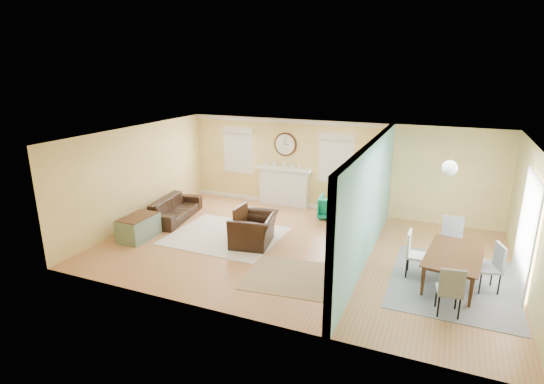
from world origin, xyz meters
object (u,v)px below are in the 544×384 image
object	(u,v)px
eames_chair	(254,230)
green_chair	(332,207)
sofa	(175,208)
credenza	(360,221)
dining_table	(455,269)

from	to	relation	value
eames_chair	green_chair	distance (m)	2.74
green_chair	sofa	bearing A→B (deg)	18.94
credenza	dining_table	bearing A→B (deg)	-37.02
eames_chair	dining_table	distance (m)	4.39
credenza	dining_table	size ratio (longest dim) A/B	0.81
eames_chair	credenza	world-z (taller)	credenza
dining_table	green_chair	bearing A→B (deg)	57.27
green_chair	dining_table	distance (m)	4.13
eames_chair	credenza	size ratio (longest dim) A/B	0.80
sofa	eames_chair	bearing A→B (deg)	-113.96
sofa	green_chair	size ratio (longest dim) A/B	2.93
eames_chair	green_chair	xyz separation A→B (m)	(1.22, 2.45, -0.05)
credenza	green_chair	bearing A→B (deg)	134.34
sofa	credenza	size ratio (longest dim) A/B	1.42
dining_table	credenza	bearing A→B (deg)	60.23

